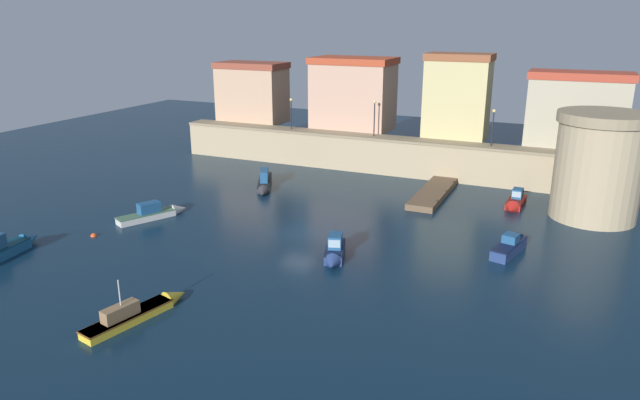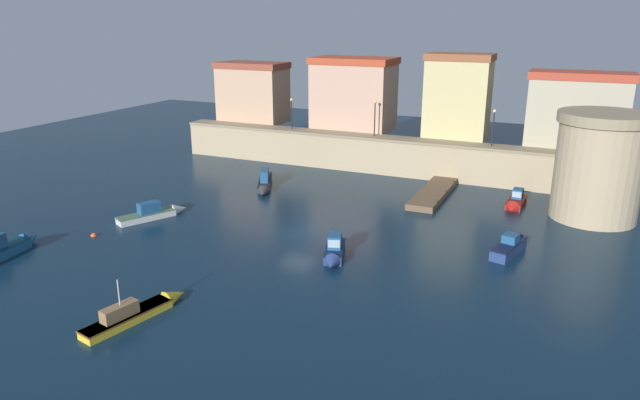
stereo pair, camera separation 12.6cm
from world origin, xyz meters
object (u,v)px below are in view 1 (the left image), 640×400
Objects in this scene: quay_lamp_1 at (374,113)px; moored_boat_3 at (515,202)px; moored_boat_0 at (334,252)px; mooring_buoy_0 at (94,236)px; moored_boat_2 at (512,245)px; quay_lamp_2 at (493,122)px; moored_boat_1 at (264,183)px; moored_boat_6 at (4,249)px; moored_boat_5 at (140,311)px; quay_lamp_0 at (291,109)px; moored_boat_4 at (155,213)px; fortress_tower at (599,166)px.

quay_lamp_1 is 17.67m from moored_boat_3.
moored_boat_0 is 18.56m from mooring_buoy_0.
moored_boat_0 reaches higher than moored_boat_2.
moored_boat_3 is at bearing -63.37° from quay_lamp_2.
moored_boat_1 is at bearing 72.47° from mooring_buoy_0.
moored_boat_3 is 34.71m from mooring_buoy_0.
quay_lamp_2 is 42.83m from moored_boat_6.
quay_lamp_1 is 0.56× the size of moored_boat_5.
quay_lamp_0 is 0.74× the size of moored_boat_3.
quay_lamp_1 is 0.82× the size of moored_boat_0.
quay_lamp_1 is 13.95m from moored_boat_1.
moored_boat_0 is 0.66× the size of moored_boat_1.
moored_boat_3 is 9.90× the size of mooring_buoy_0.
moored_boat_2 is 35.28m from moored_boat_6.
moored_boat_2 is at bearing -46.36° from quay_lamp_1.
moored_boat_4 is 11.45m from moored_boat_6.
moored_boat_0 is 0.68× the size of moored_boat_5.
moored_boat_1 is at bearing -153.50° from moored_boat_0.
mooring_buoy_0 is at bearing -132.65° from quay_lamp_2.
moored_boat_1 is 24.76m from moored_boat_2.
moored_boat_6 is (-15.55, -32.31, -5.74)m from quay_lamp_1.
fortress_tower is 11.98m from moored_boat_2.
quay_lamp_1 reaches higher than mooring_buoy_0.
moored_boat_4 is at bearing -113.94° from moored_boat_0.
moored_boat_0 is at bearing -134.08° from fortress_tower.
moored_boat_3 is at bearing -23.32° from quay_lamp_1.
quay_lamp_1 is 0.81× the size of moored_boat_3.
moored_boat_4 is 12.66× the size of mooring_buoy_0.
moored_boat_1 is 1.04× the size of moored_boat_5.
moored_boat_2 is (23.80, -6.84, -0.01)m from moored_boat_1.
moored_boat_0 is (5.41, -23.44, -5.76)m from quay_lamp_1.
mooring_buoy_0 is (-28.12, -20.34, -0.42)m from moored_boat_3.
fortress_tower reaches higher than quay_lamp_0.
quay_lamp_1 reaches higher than moored_boat_3.
quay_lamp_1 is at bearing 180.00° from quay_lamp_2.
moored_boat_0 is 9.86× the size of mooring_buoy_0.
mooring_buoy_0 is at bearing -170.10° from moored_boat_4.
quay_lamp_1 is 25.13m from moored_boat_4.
moored_boat_2 is at bearing -33.29° from quay_lamp_0.
quay_lamp_0 is 28.44m from moored_boat_0.
moored_boat_5 is (10.11, -13.55, -0.08)m from moored_boat_4.
moored_boat_4 is 16.91m from moored_boat_5.
fortress_tower is at bearing 69.81° from moored_boat_1.
moored_boat_4 is at bearing -57.31° from moored_boat_3.
mooring_buoy_0 is at bearing -50.95° from moored_boat_3.
quay_lamp_2 is (12.00, 0.00, -0.10)m from quay_lamp_1.
moored_boat_0 is 13.51m from moored_boat_5.
moored_boat_0 is at bearing 134.20° from moored_boat_2.
mooring_buoy_0 is at bearing -149.68° from fortress_tower.
moored_boat_1 is 1.32× the size of moored_boat_2.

